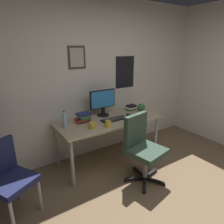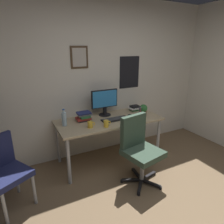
% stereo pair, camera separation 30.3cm
% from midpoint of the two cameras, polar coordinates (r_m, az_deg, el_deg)
% --- Properties ---
extents(wall_back, '(4.40, 0.10, 2.60)m').
position_cam_midpoint_polar(wall_back, '(3.42, -7.12, 9.27)').
color(wall_back, silver).
rests_on(wall_back, ground_plane).
extents(desk, '(1.66, 0.74, 0.73)m').
position_cam_midpoint_polar(desk, '(3.18, -3.72, -3.39)').
color(desk, tan).
rests_on(desk, ground_plane).
extents(office_chair, '(0.58, 0.57, 0.95)m').
position_cam_midpoint_polar(office_chair, '(2.80, 5.49, -9.50)').
color(office_chair, '#334738').
rests_on(office_chair, ground_plane).
extents(side_chair, '(0.57, 0.57, 0.88)m').
position_cam_midpoint_polar(side_chair, '(2.59, -30.95, -15.42)').
color(side_chair, '#1E234C').
rests_on(side_chair, ground_plane).
extents(monitor, '(0.46, 0.20, 0.43)m').
position_cam_midpoint_polar(monitor, '(3.27, -5.32, 2.95)').
color(monitor, black).
rests_on(monitor, desk).
extents(keyboard, '(0.43, 0.15, 0.03)m').
position_cam_midpoint_polar(keyboard, '(3.13, -2.06, -2.08)').
color(keyboard, black).
rests_on(keyboard, desk).
extents(computer_mouse, '(0.06, 0.11, 0.04)m').
position_cam_midpoint_polar(computer_mouse, '(3.30, 2.11, -0.85)').
color(computer_mouse, black).
rests_on(computer_mouse, desk).
extents(water_bottle, '(0.07, 0.07, 0.25)m').
position_cam_midpoint_polar(water_bottle, '(2.92, -16.39, -2.41)').
color(water_bottle, silver).
rests_on(water_bottle, desk).
extents(coffee_mug_near, '(0.11, 0.07, 0.10)m').
position_cam_midpoint_polar(coffee_mug_near, '(2.84, -4.22, -3.44)').
color(coffee_mug_near, yellow).
rests_on(coffee_mug_near, desk).
extents(coffee_mug_far, '(0.11, 0.07, 0.09)m').
position_cam_midpoint_polar(coffee_mug_far, '(2.82, -8.80, -3.88)').
color(coffee_mug_far, yellow).
rests_on(coffee_mug_far, desk).
extents(potted_plant, '(0.13, 0.13, 0.19)m').
position_cam_midpoint_polar(potted_plant, '(3.35, 5.82, 0.90)').
color(potted_plant, brown).
rests_on(potted_plant, desk).
extents(pen_cup, '(0.07, 0.07, 0.20)m').
position_cam_midpoint_polar(pen_cup, '(3.22, 4.96, -0.74)').
color(pen_cup, '#9EA0A5').
rests_on(pen_cup, desk).
extents(book_stack_left, '(0.23, 0.17, 0.15)m').
position_cam_midpoint_polar(book_stack_left, '(3.07, -10.97, -1.53)').
color(book_stack_left, black).
rests_on(book_stack_left, desk).
extents(book_stack_right, '(0.19, 0.17, 0.09)m').
position_cam_midpoint_polar(book_stack_right, '(3.61, 3.06, 1.29)').
color(book_stack_right, '#33723F').
rests_on(book_stack_right, desk).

